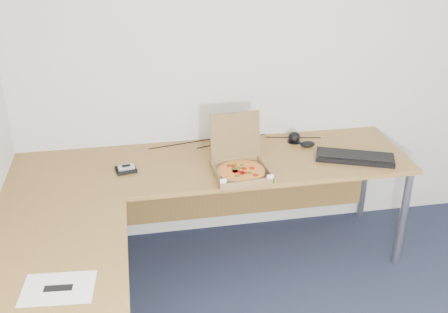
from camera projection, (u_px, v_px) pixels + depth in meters
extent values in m
cube|color=olive|center=(213.00, 164.00, 3.39)|extent=(2.50, 0.70, 0.03)
cube|color=olive|center=(46.00, 297.00, 2.27)|extent=(0.70, 1.50, 0.03)
cylinder|color=gray|center=(365.00, 176.00, 4.01)|extent=(0.05, 0.05, 0.70)
cube|color=olive|center=(241.00, 175.00, 3.22)|extent=(0.32, 0.32, 0.01)
cube|color=olive|center=(236.00, 138.00, 3.31)|extent=(0.32, 0.06, 0.31)
cylinder|color=#C38545|center=(241.00, 172.00, 3.21)|extent=(0.29, 0.29, 0.02)
cylinder|color=#B02B19|center=(241.00, 170.00, 3.21)|extent=(0.25, 0.25, 0.00)
cylinder|color=silver|center=(230.00, 141.00, 3.54)|extent=(0.06, 0.06, 0.11)
cube|color=black|center=(355.00, 157.00, 3.40)|extent=(0.51, 0.34, 0.03)
ellipsoid|color=black|center=(308.00, 144.00, 3.57)|extent=(0.11, 0.09, 0.04)
cube|color=black|center=(126.00, 170.00, 3.26)|extent=(0.14, 0.12, 0.02)
cube|color=#B2B5BA|center=(126.00, 167.00, 3.25)|extent=(0.10, 0.07, 0.02)
cube|color=white|center=(58.00, 288.00, 2.30)|extent=(0.32, 0.24, 0.00)
ellipsoid|color=black|center=(294.00, 137.00, 3.63)|extent=(0.09, 0.09, 0.08)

